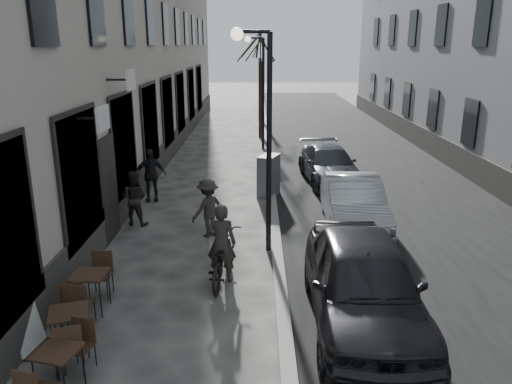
{
  "coord_description": "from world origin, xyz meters",
  "views": [
    {
      "loc": [
        -0.27,
        -5.09,
        4.75
      ],
      "look_at": [
        -0.29,
        4.83,
        1.8
      ],
      "focal_mm": 35.0,
      "sensor_mm": 36.0,
      "label": 1
    }
  ],
  "objects_px": {
    "streetlamp_near": "(262,118)",
    "car_near": "(363,283)",
    "bistro_set_b": "(70,327)",
    "tree_near": "(261,46)",
    "bistro_set_c": "(91,288)",
    "sign_board": "(26,325)",
    "bicycle": "(222,258)",
    "pedestrian_near": "(134,198)",
    "car_mid": "(353,203)",
    "pedestrian_far": "(150,175)",
    "tree_far": "(260,45)",
    "bistro_set_a": "(59,367)",
    "car_far": "(329,164)",
    "utility_cabinet": "(269,176)",
    "pedestrian_mid": "(208,208)",
    "streetlamp_far": "(259,80)"
  },
  "relations": [
    {
      "from": "streetlamp_near",
      "to": "car_near",
      "type": "relative_size",
      "value": 1.11
    },
    {
      "from": "bistro_set_b",
      "to": "streetlamp_near",
      "type": "bearing_deg",
      "value": 35.4
    },
    {
      "from": "tree_near",
      "to": "bistro_set_c",
      "type": "height_order",
      "value": "tree_near"
    },
    {
      "from": "sign_board",
      "to": "bicycle",
      "type": "relative_size",
      "value": 0.56
    },
    {
      "from": "pedestrian_near",
      "to": "car_mid",
      "type": "relative_size",
      "value": 0.37
    },
    {
      "from": "bistro_set_b",
      "to": "car_near",
      "type": "bearing_deg",
      "value": -7.7
    },
    {
      "from": "bistro_set_b",
      "to": "sign_board",
      "type": "distance_m",
      "value": 0.73
    },
    {
      "from": "car_mid",
      "to": "bistro_set_c",
      "type": "bearing_deg",
      "value": -139.49
    },
    {
      "from": "bistro_set_c",
      "to": "car_near",
      "type": "bearing_deg",
      "value": -3.8
    },
    {
      "from": "pedestrian_far",
      "to": "bicycle",
      "type": "bearing_deg",
      "value": -74.87
    },
    {
      "from": "tree_far",
      "to": "pedestrian_near",
      "type": "distance_m",
      "value": 19.93
    },
    {
      "from": "bistro_set_a",
      "to": "bistro_set_c",
      "type": "xyz_separation_m",
      "value": [
        -0.28,
        2.26,
        0.04
      ]
    },
    {
      "from": "tree_near",
      "to": "bicycle",
      "type": "height_order",
      "value": "tree_near"
    },
    {
      "from": "tree_far",
      "to": "tree_near",
      "type": "bearing_deg",
      "value": -90.0
    },
    {
      "from": "car_mid",
      "to": "car_near",
      "type": "bearing_deg",
      "value": -96.34
    },
    {
      "from": "sign_board",
      "to": "car_far",
      "type": "xyz_separation_m",
      "value": [
        6.26,
        10.35,
        0.18
      ]
    },
    {
      "from": "bistro_set_b",
      "to": "utility_cabinet",
      "type": "bearing_deg",
      "value": 50.67
    },
    {
      "from": "car_near",
      "to": "car_far",
      "type": "distance_m",
      "value": 9.55
    },
    {
      "from": "car_mid",
      "to": "bicycle",
      "type": "bearing_deg",
      "value": -133.62
    },
    {
      "from": "tree_far",
      "to": "pedestrian_near",
      "type": "height_order",
      "value": "tree_far"
    },
    {
      "from": "car_near",
      "to": "car_mid",
      "type": "distance_m",
      "value": 4.91
    },
    {
      "from": "sign_board",
      "to": "car_near",
      "type": "xyz_separation_m",
      "value": [
        5.53,
        0.83,
        0.34
      ]
    },
    {
      "from": "sign_board",
      "to": "car_near",
      "type": "distance_m",
      "value": 5.6
    },
    {
      "from": "pedestrian_mid",
      "to": "pedestrian_far",
      "type": "bearing_deg",
      "value": -100.07
    },
    {
      "from": "tree_far",
      "to": "bicycle",
      "type": "relative_size",
      "value": 2.91
    },
    {
      "from": "utility_cabinet",
      "to": "car_near",
      "type": "xyz_separation_m",
      "value": [
        1.47,
        -7.73,
        0.12
      ]
    },
    {
      "from": "tree_far",
      "to": "car_near",
      "type": "relative_size",
      "value": 1.24
    },
    {
      "from": "bistro_set_c",
      "to": "sign_board",
      "type": "xyz_separation_m",
      "value": [
        -0.64,
        -1.24,
        -0.01
      ]
    },
    {
      "from": "pedestrian_near",
      "to": "car_mid",
      "type": "bearing_deg",
      "value": -170.49
    },
    {
      "from": "utility_cabinet",
      "to": "car_mid",
      "type": "xyz_separation_m",
      "value": [
        2.2,
        -2.87,
        0.01
      ]
    },
    {
      "from": "tree_near",
      "to": "utility_cabinet",
      "type": "bearing_deg",
      "value": -88.91
    },
    {
      "from": "bistro_set_a",
      "to": "sign_board",
      "type": "distance_m",
      "value": 1.37
    },
    {
      "from": "utility_cabinet",
      "to": "car_far",
      "type": "bearing_deg",
      "value": 60.76
    },
    {
      "from": "tree_near",
      "to": "car_far",
      "type": "bearing_deg",
      "value": -74.63
    },
    {
      "from": "tree_far",
      "to": "bistro_set_a",
      "type": "relative_size",
      "value": 4.04
    },
    {
      "from": "pedestrian_near",
      "to": "pedestrian_mid",
      "type": "distance_m",
      "value": 2.25
    },
    {
      "from": "bistro_set_a",
      "to": "bistro_set_c",
      "type": "bearing_deg",
      "value": 110.07
    },
    {
      "from": "streetlamp_far",
      "to": "car_near",
      "type": "height_order",
      "value": "streetlamp_far"
    },
    {
      "from": "car_mid",
      "to": "bistro_set_b",
      "type": "bearing_deg",
      "value": -131.71
    },
    {
      "from": "streetlamp_near",
      "to": "streetlamp_far",
      "type": "height_order",
      "value": "same"
    },
    {
      "from": "bistro_set_b",
      "to": "pedestrian_far",
      "type": "distance_m",
      "value": 8.1
    },
    {
      "from": "pedestrian_far",
      "to": "car_far",
      "type": "distance_m",
      "value": 6.35
    },
    {
      "from": "pedestrian_mid",
      "to": "car_far",
      "type": "xyz_separation_m",
      "value": [
        3.82,
        5.34,
        -0.14
      ]
    },
    {
      "from": "bistro_set_b",
      "to": "car_mid",
      "type": "height_order",
      "value": "car_mid"
    },
    {
      "from": "bicycle",
      "to": "car_far",
      "type": "height_order",
      "value": "car_far"
    },
    {
      "from": "bistro_set_b",
      "to": "car_far",
      "type": "bearing_deg",
      "value": 43.84
    },
    {
      "from": "bicycle",
      "to": "car_far",
      "type": "distance_m",
      "value": 8.54
    },
    {
      "from": "bistro_set_b",
      "to": "car_near",
      "type": "relative_size",
      "value": 0.33
    },
    {
      "from": "car_near",
      "to": "utility_cabinet",
      "type": "bearing_deg",
      "value": 102.08
    },
    {
      "from": "bicycle",
      "to": "car_near",
      "type": "bearing_deg",
      "value": 153.42
    }
  ]
}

